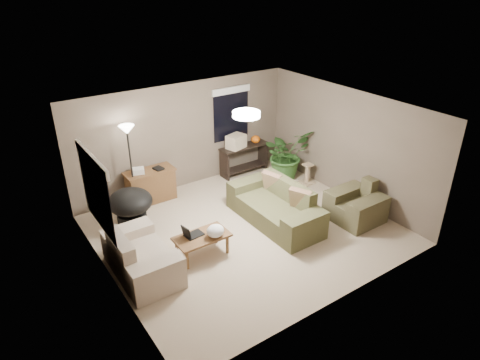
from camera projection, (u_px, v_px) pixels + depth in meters
room_shell at (246, 174)px, 8.13m from camera, size 5.50×5.50×5.50m
main_sofa at (276, 209)px, 8.87m from camera, size 0.95×2.20×0.85m
throw_pillows at (286, 190)px, 8.84m from camera, size 0.40×1.40×0.47m
loveseat at (140, 259)px, 7.33m from camera, size 0.90×1.60×0.85m
armchair at (356, 206)px, 8.94m from camera, size 0.95×1.00×0.85m
coffee_table at (202, 239)px, 7.77m from camera, size 1.00×0.55×0.42m
laptop at (191, 234)px, 7.71m from camera, size 0.39×0.26×0.24m
plastic_bag at (215, 231)px, 7.68m from camera, size 0.42×0.40×0.23m
desk at (151, 186)px, 9.62m from camera, size 1.10×0.50×0.75m
desk_papers at (143, 170)px, 9.34m from camera, size 0.71×0.31×0.12m
console_table at (244, 157)px, 10.91m from camera, size 1.30×0.40×0.75m
pumpkin at (256, 139)px, 10.90m from camera, size 0.29×0.29×0.19m
cardboard_box at (236, 142)px, 10.57m from camera, size 0.52×0.45×0.34m
papasan_chair at (131, 205)px, 8.65m from camera, size 1.04×1.04×0.80m
floor_lamp at (128, 140)px, 8.79m from camera, size 0.32×0.32×1.91m
ceiling_fixture at (246, 114)px, 7.60m from camera, size 0.50×0.50×0.10m
houseplant at (286, 159)px, 10.64m from camera, size 1.15×1.27×0.99m
cat_scratching_post at (307, 175)px, 10.48m from camera, size 0.32×0.32×0.50m
window_left at (94, 180)px, 6.73m from camera, size 0.05×1.56×1.33m
window_back at (231, 105)px, 10.37m from camera, size 1.06×0.05×1.33m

